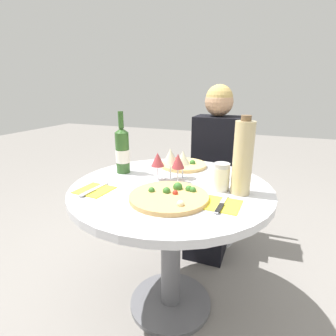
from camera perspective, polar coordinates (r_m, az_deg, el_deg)
name	(u,v)px	position (r m, az deg, el deg)	size (l,w,h in m)	color
ground_plane	(171,303)	(1.71, 0.55, -27.33)	(12.00, 12.00, 0.00)	gray
dining_table	(171,212)	(1.36, 0.62, -9.61)	(0.99, 0.99, 0.73)	slate
chair_behind_diner	(216,185)	(2.14, 10.40, -3.56)	(0.40, 0.40, 0.90)	#ADADB2
seated_diner	(213,177)	(1.97, 9.73, -1.93)	(0.33, 0.48, 1.22)	black
pizza_large	(170,196)	(1.15, 0.35, -6.14)	(0.35, 0.35, 0.05)	tan
pizza_small_far	(183,164)	(1.60, 3.21, 0.78)	(0.28, 0.28, 0.05)	#DBB26B
wine_bottle	(122,151)	(1.48, -9.89, 3.76)	(0.08, 0.08, 0.34)	#2D5623
tall_carafe	(243,158)	(1.20, 15.97, 2.15)	(0.09, 0.09, 0.35)	tan
sugar_shaker	(221,177)	(1.25, 11.54, -1.92)	(0.08, 0.08, 0.13)	silver
wine_glass_back_right	(183,158)	(1.37, 3.25, 2.15)	(0.07, 0.07, 0.15)	silver
wine_glass_front_left	(158,160)	(1.34, -2.26, 1.71)	(0.07, 0.07, 0.15)	silver
wine_glass_front_right	(178,162)	(1.30, 2.19, 1.36)	(0.07, 0.07, 0.15)	silver
wine_glass_center	(170,157)	(1.35, 0.53, 2.49)	(0.08, 0.08, 0.17)	silver
place_setting_left	(94,190)	(1.28, -15.81, -4.62)	(0.16, 0.19, 0.01)	yellow
place_setting_right	(221,205)	(1.11, 11.57, -7.81)	(0.16, 0.19, 0.01)	yellow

